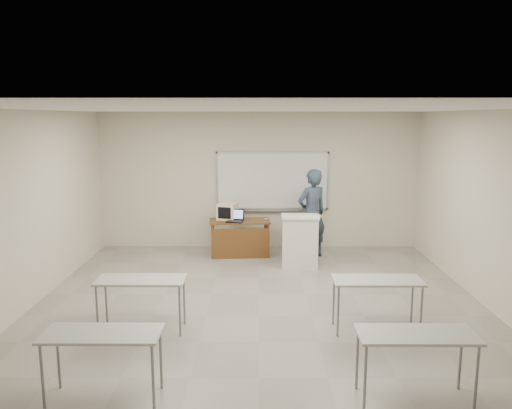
{
  "coord_description": "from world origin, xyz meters",
  "views": [
    {
      "loc": [
        -0.01,
        -6.96,
        2.89
      ],
      "look_at": [
        -0.05,
        2.2,
        1.28
      ],
      "focal_mm": 35.0,
      "sensor_mm": 36.0,
      "label": 1
    }
  ],
  "objects_px": {
    "laptop": "(235,219)",
    "presenter": "(312,213)",
    "mouse": "(266,219)",
    "instructor_desk": "(240,232)",
    "keyboard": "(309,216)",
    "whiteboard": "(272,182)",
    "crt_monitor": "(228,211)",
    "podium": "(300,241)"
  },
  "relations": [
    {
      "from": "keyboard",
      "to": "mouse",
      "type": "bearing_deg",
      "value": 116.7
    },
    {
      "from": "podium",
      "to": "laptop",
      "type": "distance_m",
      "value": 1.5
    },
    {
      "from": "keyboard",
      "to": "laptop",
      "type": "bearing_deg",
      "value": 138.42
    },
    {
      "from": "presenter",
      "to": "keyboard",
      "type": "bearing_deg",
      "value": 50.27
    },
    {
      "from": "crt_monitor",
      "to": "whiteboard",
      "type": "bearing_deg",
      "value": 47.1
    },
    {
      "from": "whiteboard",
      "to": "mouse",
      "type": "distance_m",
      "value": 0.96
    },
    {
      "from": "mouse",
      "to": "podium",
      "type": "bearing_deg",
      "value": -34.02
    },
    {
      "from": "whiteboard",
      "to": "podium",
      "type": "xyz_separation_m",
      "value": [
        0.5,
        -1.47,
        -0.97
      ]
    },
    {
      "from": "mouse",
      "to": "keyboard",
      "type": "height_order",
      "value": "keyboard"
    },
    {
      "from": "mouse",
      "to": "presenter",
      "type": "xyz_separation_m",
      "value": [
        0.95,
        -0.19,
        0.16
      ]
    },
    {
      "from": "podium",
      "to": "keyboard",
      "type": "distance_m",
      "value": 0.55
    },
    {
      "from": "keyboard",
      "to": "crt_monitor",
      "type": "bearing_deg",
      "value": 134.03
    },
    {
      "from": "instructor_desk",
      "to": "crt_monitor",
      "type": "distance_m",
      "value": 0.53
    },
    {
      "from": "crt_monitor",
      "to": "podium",
      "type": "bearing_deg",
      "value": -15.18
    },
    {
      "from": "instructor_desk",
      "to": "mouse",
      "type": "relative_size",
      "value": 14.43
    },
    {
      "from": "instructor_desk",
      "to": "laptop",
      "type": "xyz_separation_m",
      "value": [
        -0.1,
        -0.02,
        0.29
      ]
    },
    {
      "from": "instructor_desk",
      "to": "presenter",
      "type": "xyz_separation_m",
      "value": [
        1.5,
        -0.03,
        0.41
      ]
    },
    {
      "from": "crt_monitor",
      "to": "instructor_desk",
      "type": "bearing_deg",
      "value": -25.73
    },
    {
      "from": "instructor_desk",
      "to": "laptop",
      "type": "relative_size",
      "value": 3.76
    },
    {
      "from": "instructor_desk",
      "to": "mouse",
      "type": "height_order",
      "value": "mouse"
    },
    {
      "from": "whiteboard",
      "to": "keyboard",
      "type": "distance_m",
      "value": 1.78
    },
    {
      "from": "keyboard",
      "to": "presenter",
      "type": "height_order",
      "value": "presenter"
    },
    {
      "from": "instructor_desk",
      "to": "mouse",
      "type": "distance_m",
      "value": 0.63
    },
    {
      "from": "whiteboard",
      "to": "presenter",
      "type": "xyz_separation_m",
      "value": [
        0.8,
        -0.8,
        -0.56
      ]
    },
    {
      "from": "whiteboard",
      "to": "crt_monitor",
      "type": "relative_size",
      "value": 5.88
    },
    {
      "from": "podium",
      "to": "mouse",
      "type": "relative_size",
      "value": 11.56
    },
    {
      "from": "presenter",
      "to": "whiteboard",
      "type": "bearing_deg",
      "value": -74.27
    },
    {
      "from": "whiteboard",
      "to": "podium",
      "type": "relative_size",
      "value": 2.46
    },
    {
      "from": "laptop",
      "to": "presenter",
      "type": "bearing_deg",
      "value": 9.96
    },
    {
      "from": "laptop",
      "to": "presenter",
      "type": "distance_m",
      "value": 1.6
    },
    {
      "from": "keyboard",
      "to": "presenter",
      "type": "xyz_separation_m",
      "value": [
        0.15,
        0.78,
        -0.1
      ]
    },
    {
      "from": "instructor_desk",
      "to": "keyboard",
      "type": "height_order",
      "value": "keyboard"
    },
    {
      "from": "whiteboard",
      "to": "mouse",
      "type": "bearing_deg",
      "value": -103.64
    },
    {
      "from": "podium",
      "to": "presenter",
      "type": "xyz_separation_m",
      "value": [
        0.3,
        0.66,
        0.42
      ]
    },
    {
      "from": "instructor_desk",
      "to": "podium",
      "type": "xyz_separation_m",
      "value": [
        1.2,
        -0.69,
        -0.01
      ]
    },
    {
      "from": "mouse",
      "to": "presenter",
      "type": "distance_m",
      "value": 0.98
    },
    {
      "from": "crt_monitor",
      "to": "laptop",
      "type": "height_order",
      "value": "crt_monitor"
    },
    {
      "from": "laptop",
      "to": "crt_monitor",
      "type": "bearing_deg",
      "value": 131.4
    },
    {
      "from": "instructor_desk",
      "to": "keyboard",
      "type": "bearing_deg",
      "value": -35.8
    },
    {
      "from": "laptop",
      "to": "keyboard",
      "type": "xyz_separation_m",
      "value": [
        1.45,
        -0.8,
        0.21
      ]
    },
    {
      "from": "whiteboard",
      "to": "crt_monitor",
      "type": "distance_m",
      "value": 1.23
    },
    {
      "from": "instructor_desk",
      "to": "presenter",
      "type": "bearing_deg",
      "value": -5.82
    }
  ]
}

